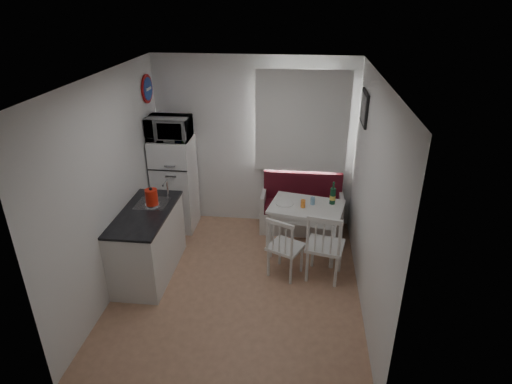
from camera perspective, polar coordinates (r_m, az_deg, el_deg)
floor at (r=5.58m, az=-2.29°, el=-12.24°), size 3.00×3.50×0.02m
ceiling at (r=4.50m, az=-2.87°, el=15.04°), size 3.00×3.50×0.02m
wall_back at (r=6.51m, az=-0.21°, el=6.49°), size 3.00×0.02×2.60m
wall_front at (r=3.43m, az=-7.06°, el=-12.66°), size 3.00×0.02×2.60m
wall_left at (r=5.33m, az=-18.71°, el=0.68°), size 0.02×3.50×2.60m
wall_right at (r=4.91m, az=15.02°, el=-0.92°), size 0.02×3.50×2.60m
window at (r=6.34m, az=6.12°, el=8.92°), size 1.22×0.06×1.47m
curtain at (r=6.26m, az=6.14°, el=9.18°), size 1.35×0.02×1.50m
kitchen_counter at (r=5.72m, az=-14.17°, el=-6.51°), size 0.62×1.32×1.16m
wall_sign at (r=6.34m, az=-14.25°, el=13.19°), size 0.03×0.40×0.40m
picture_frame at (r=5.69m, az=14.20°, el=10.82°), size 0.04×0.52×0.42m
bench at (r=6.65m, az=6.08°, el=-2.67°), size 1.25×0.48×0.90m
dining_table at (r=5.92m, az=6.72°, el=-2.53°), size 1.09×0.87×0.73m
chair_left at (r=5.41m, az=3.96°, el=-6.75°), size 0.53×0.53×0.46m
chair_right at (r=5.38m, az=9.33°, el=-6.47°), size 0.53×0.52×0.52m
fridge at (r=6.63m, az=-10.74°, el=1.08°), size 0.58×0.58×1.45m
microwave at (r=6.28m, az=-11.52°, el=8.35°), size 0.60×0.41×0.33m
kettle at (r=5.57m, az=-13.75°, el=-0.68°), size 0.19×0.19×0.25m
wine_bottle at (r=5.92m, az=10.22°, el=-0.14°), size 0.08×0.08×0.33m
drinking_glass_orange at (r=5.82m, az=6.29°, el=-1.55°), size 0.06×0.06×0.11m
drinking_glass_blue at (r=5.91m, az=7.56°, el=-1.19°), size 0.06×0.06×0.10m
plate at (r=5.90m, az=3.85°, el=-1.51°), size 0.25×0.25×0.02m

